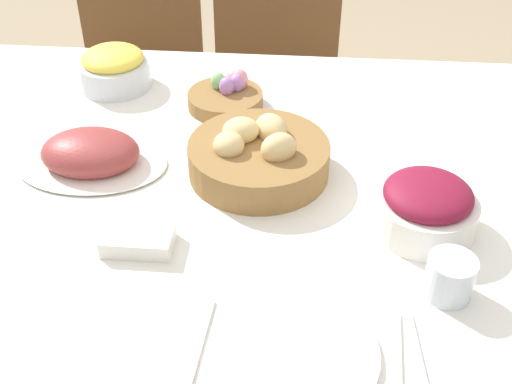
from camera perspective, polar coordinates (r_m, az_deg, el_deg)
The scene contains 14 objects.
dining_table at distance 1.52m, azimuth 0.40°, elevation -10.91°, with size 1.78×1.14×0.77m.
chair_far_left at distance 2.24m, azimuth -10.65°, elevation 10.23°, with size 0.44×0.44×0.98m.
chair_far_center at distance 2.17m, azimuth 1.70°, elevation 9.91°, with size 0.43×0.43×0.98m.
bread_basket at distance 1.26m, azimuth 0.22°, elevation 3.26°, with size 0.28×0.28×0.11m.
egg_basket at distance 1.50m, azimuth -2.61°, elevation 8.52°, with size 0.17×0.17×0.08m.
ham_platter at distance 1.33m, azimuth -14.47°, elevation 3.23°, with size 0.30×0.21×0.08m.
pineapple_bowl at distance 1.61m, azimuth -12.51°, elevation 10.70°, with size 0.17×0.17×0.10m.
beet_salad_bowl at distance 1.15m, azimuth 14.86°, elevation -1.28°, with size 0.18×0.18×0.10m.
dinner_plate at distance 0.95m, azimuth 3.73°, elevation -14.09°, with size 0.24×0.24×0.01m.
fork at distance 0.96m, azimuth -5.07°, elevation -13.59°, with size 0.02×0.18×0.00m.
knife at distance 0.96m, azimuth 12.53°, elevation -14.46°, with size 0.02×0.18×0.00m.
spoon at distance 0.97m, azimuth 14.34°, elevation -14.48°, with size 0.02×0.18×0.00m.
drinking_cup at distance 1.05m, azimuth 16.83°, elevation -7.26°, with size 0.08×0.08×0.07m.
butter_dish at distance 1.12m, azimuth -10.42°, elevation -4.19°, with size 0.12×0.07×0.03m.
Camera 1 is at (0.08, -1.01, 1.52)m, focal length 45.00 mm.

